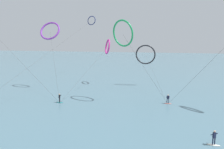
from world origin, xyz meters
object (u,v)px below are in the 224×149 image
object	(u,v)px
kite_charcoal	(145,55)
kite_navy	(91,21)
surfer_teal	(60,99)
kite_magenta	(108,47)
kite_emerald	(123,33)
surfer_coral	(168,100)
kite_violet	(50,31)
surfer_ivory	(214,139)

from	to	relation	value
kite_charcoal	kite_navy	xyz separation A→B (m)	(-20.04, 14.32, 10.31)
surfer_teal	kite_magenta	size ratio (longest dim) A/B	0.08
kite_navy	kite_emerald	distance (m)	34.04
surfer_coral	surfer_teal	distance (m)	19.92
surfer_teal	kite_violet	world-z (taller)	kite_violet
kite_charcoal	kite_violet	xyz separation A→B (m)	(-21.85, -8.15, 5.80)
kite_navy	surfer_teal	bearing A→B (deg)	-68.74
kite_magenta	kite_emerald	world-z (taller)	kite_emerald
surfer_ivory	surfer_coral	size ratio (longest dim) A/B	1.00
surfer_teal	kite_violet	distance (m)	18.74
surfer_coral	kite_magenta	bearing A→B (deg)	-35.27
surfer_coral	kite_charcoal	bearing A→B (deg)	-61.96
kite_violet	kite_navy	distance (m)	22.99
kite_charcoal	kite_violet	size ratio (longest dim) A/B	0.93
surfer_coral	kite_violet	size ratio (longest dim) A/B	0.11
surfer_coral	kite_navy	xyz separation A→B (m)	(-25.69, 28.64, 17.51)
surfer_teal	kite_emerald	xyz separation A→B (m)	(10.91, 4.42, 11.92)
surfer_ivory	kite_navy	distance (m)	55.06
kite_magenta	kite_violet	distance (m)	14.75
surfer_teal	kite_violet	size ratio (longest dim) A/B	0.11
surfer_ivory	kite_emerald	xyz separation A→B (m)	(-13.14, 13.63, 11.92)
kite_magenta	kite_navy	world-z (taller)	kite_navy
kite_navy	surfer_coral	bearing A→B (deg)	-37.59
kite_charcoal	surfer_coral	bearing A→B (deg)	111.71
kite_magenta	kite_emerald	bearing A→B (deg)	-1.86
surfer_ivory	kite_magenta	bearing A→B (deg)	91.45
surfer_coral	kite_violet	world-z (taller)	kite_violet
kite_violet	kite_emerald	size ratio (longest dim) A/B	1.06
surfer_ivory	kite_violet	bearing A→B (deg)	113.48
kite_violet	kite_emerald	world-z (taller)	kite_violet
surfer_coral	surfer_teal	world-z (taller)	same
kite_magenta	kite_violet	size ratio (longest dim) A/B	1.28
surfer_coral	kite_emerald	world-z (taller)	kite_emerald
surfer_coral	kite_charcoal	world-z (taller)	kite_charcoal
kite_violet	kite_charcoal	bearing A→B (deg)	15.34
surfer_coral	kite_magenta	world-z (taller)	kite_magenta
kite_violet	kite_emerald	bearing A→B (deg)	-23.59
kite_charcoal	kite_violet	bearing A→B (deg)	20.63
kite_charcoal	surfer_teal	bearing A→B (deg)	54.21
kite_violet	kite_emerald	distance (m)	20.09
surfer_coral	surfer_teal	bearing A→B (deg)	19.90
kite_charcoal	kite_violet	distance (m)	24.03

